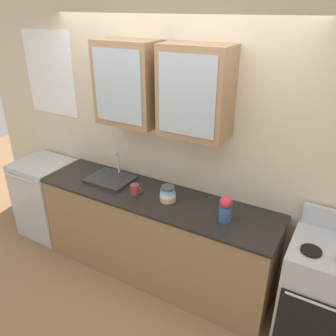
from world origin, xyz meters
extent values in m
plane|color=#936B47|center=(0.00, 0.00, 0.00)|extent=(10.00, 10.00, 0.00)
cube|color=beige|center=(0.00, 0.36, 1.42)|extent=(4.95, 0.10, 2.84)
cube|color=#93704C|center=(-0.33, 0.14, 1.93)|extent=(0.58, 0.33, 0.74)
cube|color=#9EADB7|center=(-0.33, -0.02, 1.93)|extent=(0.49, 0.01, 0.63)
cube|color=#93704C|center=(0.33, 0.14, 1.93)|extent=(0.58, 0.33, 0.74)
cube|color=#9EADB7|center=(0.33, -0.02, 1.93)|extent=(0.49, 0.01, 0.63)
cube|color=white|center=(-1.51, 0.30, 1.88)|extent=(0.69, 0.01, 0.90)
cube|color=#93704C|center=(0.00, 0.00, 0.45)|extent=(2.38, 0.60, 0.90)
cube|color=black|center=(0.00, 0.00, 0.92)|extent=(2.40, 0.62, 0.02)
cube|color=silver|center=(1.56, 0.00, 0.46)|extent=(0.57, 0.57, 0.93)
cube|color=black|center=(1.56, -0.29, 0.39)|extent=(0.52, 0.01, 0.56)
cylinder|color=silver|center=(1.56, -0.32, 0.67)|extent=(0.45, 0.02, 0.02)
cylinder|color=black|center=(1.43, -0.11, 0.94)|extent=(0.15, 0.15, 0.02)
cube|color=#2D2D30|center=(-0.56, 0.05, 0.94)|extent=(0.44, 0.36, 0.03)
cylinder|color=silver|center=(-0.56, 0.20, 1.07)|extent=(0.02, 0.02, 0.22)
cylinder|color=silver|center=(-0.56, 0.14, 1.18)|extent=(0.02, 0.12, 0.02)
cylinder|color=#E0AD7F|center=(0.15, 0.00, 0.95)|extent=(0.15, 0.15, 0.05)
cylinder|color=white|center=(0.15, 0.00, 0.99)|extent=(0.14, 0.14, 0.05)
cylinder|color=#8CB7E0|center=(0.15, 0.00, 1.02)|extent=(0.13, 0.13, 0.04)
cylinder|color=#4C4C54|center=(0.15, 0.00, 1.05)|extent=(0.12, 0.12, 0.04)
cylinder|color=#33598C|center=(0.73, -0.05, 1.00)|extent=(0.11, 0.11, 0.14)
sphere|color=#D8333F|center=(0.73, -0.05, 1.11)|extent=(0.10, 0.10, 0.10)
cylinder|color=#993838|center=(-0.18, -0.06, 0.98)|extent=(0.09, 0.09, 0.10)
torus|color=#993838|center=(-0.13, -0.06, 0.98)|extent=(0.06, 0.01, 0.06)
cube|color=silver|center=(-1.52, 0.00, 0.46)|extent=(0.60, 0.57, 0.93)
cube|color=silver|center=(-1.52, -0.29, 0.46)|extent=(0.57, 0.01, 0.84)
cylinder|color=silver|center=(-1.52, -0.31, 0.87)|extent=(0.45, 0.02, 0.02)
camera|label=1|loc=(1.52, -2.36, 2.57)|focal=36.63mm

